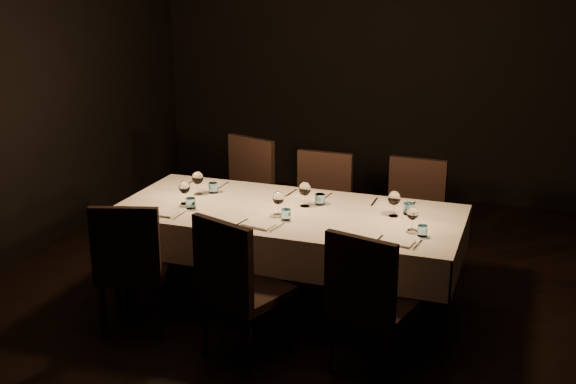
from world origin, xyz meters
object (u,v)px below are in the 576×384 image
(chair_near_center, at_px, (237,283))
(chair_far_right, at_px, (413,214))
(chair_far_left, at_px, (242,192))
(chair_near_left, at_px, (131,262))
(dining_table, at_px, (288,220))
(chair_far_center, at_px, (320,207))
(chair_near_right, at_px, (368,298))

(chair_near_center, height_order, chair_far_right, chair_near_center)
(chair_far_left, bearing_deg, chair_near_left, -76.69)
(dining_table, height_order, chair_near_left, chair_near_left)
(chair_near_left, height_order, chair_near_center, chair_near_center)
(dining_table, bearing_deg, chair_far_left, 130.21)
(chair_far_left, distance_m, chair_far_center, 0.75)
(chair_far_center, bearing_deg, chair_far_right, 7.51)
(dining_table, bearing_deg, chair_near_right, -44.26)
(chair_near_center, height_order, chair_near_right, chair_near_center)
(chair_near_right, xyz_separation_m, chair_far_right, (-0.01, 1.62, 0.00))
(dining_table, distance_m, chair_near_right, 1.11)
(chair_near_left, xyz_separation_m, chair_near_center, (0.83, -0.11, 0.01))
(chair_near_left, distance_m, chair_near_right, 1.67)
(chair_near_center, relative_size, chair_far_left, 0.97)
(chair_near_center, distance_m, chair_far_right, 1.90)
(chair_far_left, bearing_deg, chair_far_right, 18.07)
(dining_table, bearing_deg, chair_near_center, -92.80)
(chair_near_left, bearing_deg, dining_table, -156.46)
(chair_far_left, bearing_deg, chair_near_center, -49.79)
(chair_near_center, bearing_deg, chair_near_left, 13.25)
(chair_far_left, distance_m, chair_far_right, 1.51)
(dining_table, xyz_separation_m, chair_far_left, (-0.73, 0.86, -0.13))
(chair_far_center, height_order, chair_far_right, chair_far_center)
(chair_near_left, bearing_deg, chair_near_center, 155.46)
(chair_near_left, relative_size, chair_near_right, 1.00)
(chair_far_right, bearing_deg, chair_near_center, -113.03)
(chair_near_right, distance_m, chair_far_left, 2.23)
(chair_near_left, relative_size, chair_far_left, 0.94)
(dining_table, bearing_deg, chair_near_left, -139.33)
(chair_near_left, xyz_separation_m, chair_near_right, (1.67, -0.02, 0.00))
(chair_far_center, bearing_deg, dining_table, -90.09)
(chair_near_left, distance_m, chair_near_center, 0.84)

